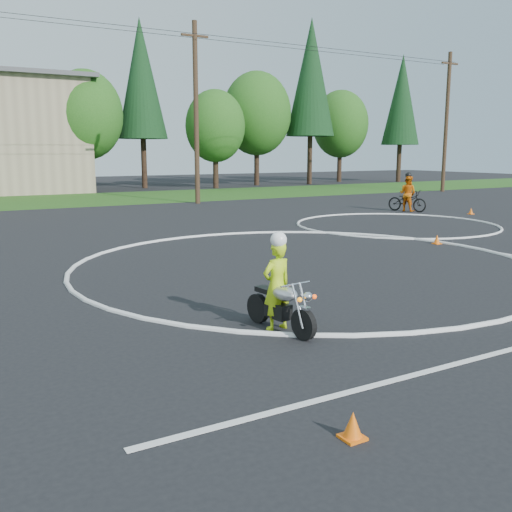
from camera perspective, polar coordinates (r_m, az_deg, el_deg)
ground at (r=12.84m, az=12.47°, el=-3.11°), size 120.00×120.00×0.00m
grass_strip at (r=37.28m, az=-16.74°, el=5.45°), size 120.00×10.00×0.02m
course_markings at (r=17.47m, az=8.16°, el=0.61°), size 19.05×19.05×0.12m
primary_motorcycle at (r=9.46m, az=2.54°, el=-5.00°), size 0.60×1.70×0.90m
rider_primary_grp at (r=9.48m, az=2.10°, el=-2.69°), size 0.59×0.43×1.66m
rider_second_grp at (r=29.51m, az=14.90°, el=5.66°), size 1.35×2.14×1.95m
traffic_cones at (r=17.39m, az=18.11°, el=0.58°), size 24.42×14.36×0.30m
treeline at (r=49.73m, az=-1.98°, el=14.63°), size 38.20×8.10×14.52m
utility_poles at (r=33.14m, az=-6.01°, el=14.24°), size 41.60×1.12×10.00m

